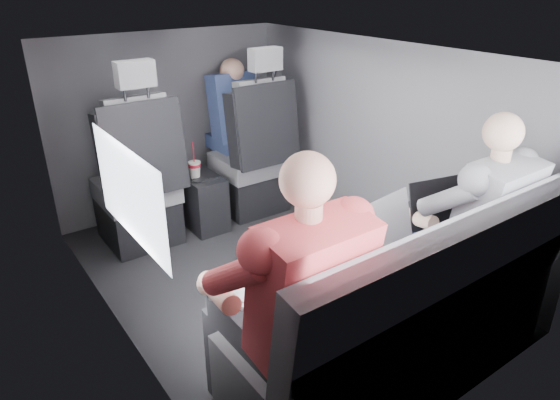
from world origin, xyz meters
TOP-DOWN VIEW (x-y plane):
  - floor at (0.00, 0.00)m, footprint 2.60×2.60m
  - ceiling at (0.00, 0.00)m, footprint 2.60×2.60m
  - panel_left at (-0.90, 0.00)m, footprint 0.02×2.60m
  - panel_right at (0.90, 0.00)m, footprint 0.02×2.60m
  - panel_front at (0.00, 1.30)m, footprint 1.80×0.02m
  - panel_back at (0.00, -1.30)m, footprint 1.80×0.02m
  - side_window at (-0.88, -0.30)m, footprint 0.02×0.75m
  - seatbelt at (0.45, 0.67)m, footprint 0.35×0.11m
  - front_seat_left at (-0.45, 0.84)m, footprint 0.52×0.58m
  - front_seat_right at (0.45, 0.84)m, footprint 0.52×0.58m
  - center_console at (0.00, 0.88)m, footprint 0.24×0.48m
  - rear_bench at (0.00, -1.06)m, footprint 1.60×0.57m
  - soda_cup at (-0.05, 0.82)m, footprint 0.09×0.09m
  - laptop_white at (-0.57, -0.81)m, footprint 0.39×0.43m
  - laptop_silver at (-0.04, -0.81)m, footprint 0.43×0.40m
  - laptop_black at (0.43, -0.76)m, footprint 0.39×0.38m
  - passenger_rear_left at (-0.57, -0.97)m, footprint 0.51×0.63m
  - passenger_rear_right at (0.49, -0.97)m, footprint 0.48×0.60m
  - passenger_front_right at (0.45, 1.10)m, footprint 0.37×0.37m

SIDE VIEW (x-z plane):
  - floor at x=0.00m, z-range 0.00..0.00m
  - center_console at x=0.00m, z-range 0.00..0.41m
  - rear_bench at x=0.00m, z-range -0.15..0.77m
  - front_seat_left at x=-0.45m, z-range -0.23..1.03m
  - front_seat_right at x=0.45m, z-range -0.23..1.03m
  - soda_cup at x=-0.05m, z-range 0.34..0.60m
  - passenger_rear_right at x=0.49m, z-range 0.02..1.21m
  - passenger_rear_left at x=-0.57m, z-range 0.02..1.25m
  - laptop_white at x=-0.57m, z-range 0.51..0.75m
  - laptop_black at x=0.43m, z-range 0.51..0.76m
  - laptop_silver at x=-0.04m, z-range 0.50..0.78m
  - panel_left at x=-0.90m, z-range 0.00..1.35m
  - panel_right at x=0.90m, z-range 0.00..1.35m
  - panel_front at x=0.00m, z-range 0.00..1.35m
  - panel_back at x=0.00m, z-range 0.00..1.35m
  - passenger_front_right at x=0.45m, z-range 0.39..1.09m
  - seatbelt at x=0.45m, z-range 0.50..1.10m
  - side_window at x=-0.88m, z-range 0.69..1.11m
  - ceiling at x=0.00m, z-range 1.35..1.35m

